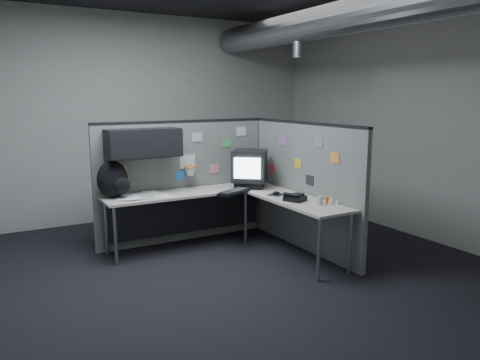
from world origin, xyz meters
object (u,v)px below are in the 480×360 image
phone (295,198)px  desk (220,202)px  monitor (250,168)px  keyboard (234,192)px  backpack (113,180)px

phone → desk: bearing=109.9°
desk → monitor: monitor is taller
keyboard → backpack: (-1.38, 0.49, 0.20)m
keyboard → phone: size_ratio=1.84×
keyboard → backpack: bearing=179.2°
keyboard → phone: phone is taller
keyboard → phone: 0.83m
desk → keyboard: bearing=-35.4°
phone → monitor: bearing=77.1°
desk → phone: 1.01m
desk → keyboard: 0.23m
phone → backpack: bearing=131.4°
monitor → backpack: (-1.77, 0.22, -0.04)m
monitor → keyboard: 0.53m
monitor → backpack: bearing=166.3°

